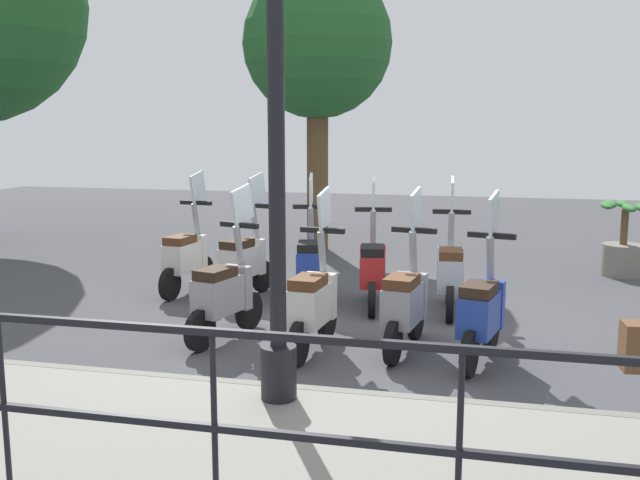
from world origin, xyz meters
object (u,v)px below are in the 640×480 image
lamp_post_near (276,129)px  scooter_far_1 (373,267)px  scooter_near_2 (313,302)px  scooter_near_0 (482,311)px  scooter_near_3 (225,293)px  scooter_far_3 (244,260)px  tree_distant (317,46)px  potted_palm (623,245)px  scooter_near_1 (405,302)px  scooter_far_2 (310,263)px  scooter_far_4 (186,256)px  scooter_far_0 (450,271)px

lamp_post_near → scooter_far_1: size_ratio=2.87×
scooter_near_2 → scooter_near_0: bearing=-82.7°
scooter_near_0 → scooter_near_3: bearing=100.5°
scooter_far_3 → scooter_near_3: bearing=-153.8°
tree_distant → potted_palm: (-1.09, -4.70, -2.95)m
scooter_near_1 → scooter_far_2: bearing=48.0°
potted_palm → scooter_far_3: bearing=117.4°
scooter_near_1 → potted_palm: bearing=-24.0°
potted_palm → lamp_post_near: bearing=150.0°
scooter_near_0 → scooter_far_2: (1.79, 2.04, 0.00)m
scooter_far_2 → scooter_far_3: same height
tree_distant → scooter_far_1: bearing=-157.5°
lamp_post_near → scooter_far_4: (3.47, 2.23, -1.63)m
scooter_far_2 → scooter_near_2: bearing=-175.9°
lamp_post_near → scooter_far_3: 3.99m
scooter_far_1 → scooter_far_4: (0.20, 2.42, 0.00)m
potted_palm → scooter_far_2: bearing=121.8°
scooter_far_4 → scooter_near_1: bearing=-112.9°
scooter_near_3 → scooter_far_4: 2.12m
tree_distant → scooter_far_0: tree_distant is taller
tree_distant → scooter_far_1: (-3.65, -1.52, -2.91)m
potted_palm → scooter_near_3: 6.05m
scooter_far_0 → scooter_near_2: bearing=142.2°
scooter_near_0 → scooter_near_3: same height
scooter_far_1 → scooter_far_2: size_ratio=1.00×
potted_palm → scooter_near_1: size_ratio=0.69×
scooter_near_2 → scooter_far_3: 2.24m
lamp_post_near → scooter_near_1: lamp_post_near is taller
lamp_post_near → scooter_far_2: (3.38, 0.59, -1.63)m
scooter_near_3 → scooter_far_4: bearing=49.1°
scooter_near_1 → scooter_far_4: same height
scooter_near_0 → scooter_far_3: (1.77, 2.86, 0.00)m
scooter_far_3 → scooter_far_1: bearing=-79.0°
scooter_near_0 → scooter_far_3: same height
scooter_near_1 → scooter_far_2: (1.63, 1.33, 0.00)m
tree_distant → scooter_near_1: 6.29m
tree_distant → scooter_far_1: tree_distant is taller
scooter_far_1 → scooter_far_2: (0.10, 0.78, 0.00)m
lamp_post_near → scooter_far_4: 4.44m
scooter_near_2 → scooter_far_1: bearing=-4.1°
scooter_near_2 → scooter_far_2: bearing=20.4°
scooter_near_3 → lamp_post_near: bearing=-132.8°
scooter_near_3 → scooter_near_0: bearing=-77.3°
scooter_near_0 → scooter_far_0: size_ratio=1.00×
scooter_near_2 → scooter_far_1: 1.76m
scooter_far_1 → scooter_near_2: bearing=162.1°
scooter_near_0 → scooter_near_3: 2.50m
scooter_far_0 → scooter_far_3: 2.50m
scooter_near_1 → scooter_far_0: bearing=-4.0°
scooter_near_2 → scooter_far_4: size_ratio=1.00×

